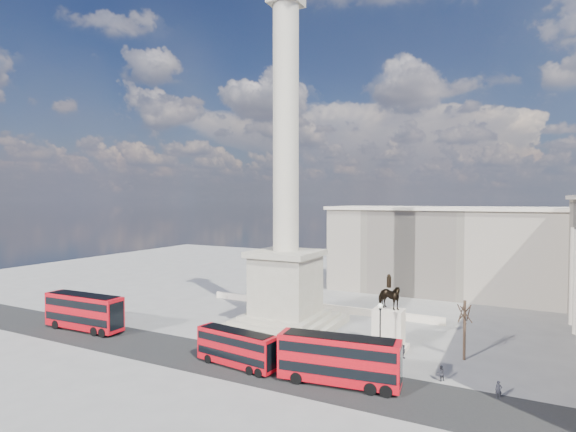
# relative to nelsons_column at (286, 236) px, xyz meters

# --- Properties ---
(ground) EXTENTS (180.00, 180.00, 0.00)m
(ground) POSITION_rel_nelsons_column_xyz_m (0.00, -5.00, -12.92)
(ground) COLOR gray
(ground) RESTS_ON ground
(asphalt_road) EXTENTS (120.00, 9.00, 0.01)m
(asphalt_road) POSITION_rel_nelsons_column_xyz_m (5.00, -15.00, -12.91)
(asphalt_road) COLOR #272727
(asphalt_road) RESTS_ON ground
(nelsons_column) EXTENTS (14.00, 14.00, 49.85)m
(nelsons_column) POSITION_rel_nelsons_column_xyz_m (0.00, 0.00, 0.00)
(nelsons_column) COLOR #A8A08C
(nelsons_column) RESTS_ON ground
(balustrade_wall) EXTENTS (40.00, 0.60, 1.10)m
(balustrade_wall) POSITION_rel_nelsons_column_xyz_m (0.00, 11.00, -12.37)
(balustrade_wall) COLOR beige
(balustrade_wall) RESTS_ON ground
(building_northeast) EXTENTS (51.00, 17.00, 16.60)m
(building_northeast) POSITION_rel_nelsons_column_xyz_m (20.00, 35.00, -4.59)
(building_northeast) COLOR beige
(building_northeast) RESTS_ON ground
(red_bus_a) EXTENTS (12.37, 3.23, 4.98)m
(red_bus_a) POSITION_rel_nelsons_column_xyz_m (-23.74, -14.36, -10.30)
(red_bus_a) COLOR red
(red_bus_a) RESTS_ON ground
(red_bus_b) EXTENTS (9.83, 3.38, 3.91)m
(red_bus_b) POSITION_rel_nelsons_column_xyz_m (2.40, -15.89, -10.87)
(red_bus_b) COLOR red
(red_bus_b) RESTS_ON ground
(red_bus_c) EXTENTS (12.04, 4.16, 4.78)m
(red_bus_c) POSITION_rel_nelsons_column_xyz_m (13.90, -15.31, -10.41)
(red_bus_c) COLOR red
(red_bus_c) RESTS_ON ground
(victorian_lamp) EXTENTS (0.54, 0.54, 6.35)m
(victorian_lamp) POSITION_rel_nelsons_column_xyz_m (15.44, -6.60, -9.18)
(victorian_lamp) COLOR black
(victorian_lamp) RESTS_ON ground
(equestrian_statue) EXTENTS (4.40, 3.30, 9.06)m
(equestrian_statue) POSITION_rel_nelsons_column_xyz_m (15.35, -2.63, -9.73)
(equestrian_statue) COLOR beige
(equestrian_statue) RESTS_ON ground
(bare_tree_mid) EXTENTS (1.86, 1.86, 7.03)m
(bare_tree_mid) POSITION_rel_nelsons_column_xyz_m (23.86, -2.37, -7.37)
(bare_tree_mid) COLOR #332319
(bare_tree_mid) RESTS_ON ground
(pedestrian_walking) EXTENTS (0.66, 0.51, 1.61)m
(pedestrian_walking) POSITION_rel_nelsons_column_xyz_m (27.74, -11.50, -12.11)
(pedestrian_walking) COLOR #24242A
(pedestrian_walking) RESTS_ON ground
(pedestrian_standing) EXTENTS (0.96, 0.95, 1.56)m
(pedestrian_standing) POSITION_rel_nelsons_column_xyz_m (22.47, -9.71, -12.14)
(pedestrian_standing) COLOR #24242A
(pedestrian_standing) RESTS_ON ground
(pedestrian_crossing) EXTENTS (0.60, 0.98, 1.55)m
(pedestrian_crossing) POSITION_rel_nelsons_column_xyz_m (17.73, -5.05, -12.14)
(pedestrian_crossing) COLOR #24242A
(pedestrian_crossing) RESTS_ON ground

